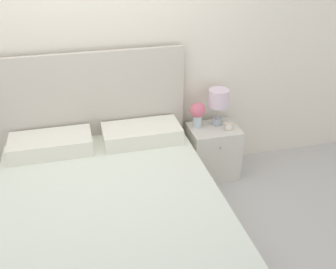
% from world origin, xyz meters
% --- Properties ---
extents(ground_plane, '(12.00, 12.00, 0.00)m').
position_xyz_m(ground_plane, '(0.00, 0.00, 0.00)').
color(ground_plane, '#BCB7B2').
extents(wall_back, '(8.00, 0.06, 2.60)m').
position_xyz_m(wall_back, '(0.00, 0.07, 1.30)').
color(wall_back, silver).
rests_on(wall_back, ground_plane).
extents(bed, '(1.69, 2.14, 1.29)m').
position_xyz_m(bed, '(0.00, -0.98, 0.29)').
color(bed, tan).
rests_on(bed, ground_plane).
extents(nightstand, '(0.47, 0.40, 0.52)m').
position_xyz_m(nightstand, '(1.11, -0.21, 0.26)').
color(nightstand, silver).
rests_on(nightstand, ground_plane).
extents(table_lamp, '(0.20, 0.20, 0.36)m').
position_xyz_m(table_lamp, '(1.17, -0.14, 0.77)').
color(table_lamp, '#A8B2BC').
rests_on(table_lamp, nightstand).
extents(flower_vase, '(0.15, 0.15, 0.25)m').
position_xyz_m(flower_vase, '(0.97, -0.14, 0.67)').
color(flower_vase, silver).
rests_on(flower_vase, nightstand).
extents(alarm_clock, '(0.08, 0.05, 0.07)m').
position_xyz_m(alarm_clock, '(1.23, -0.27, 0.55)').
color(alarm_clock, beige).
rests_on(alarm_clock, nightstand).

